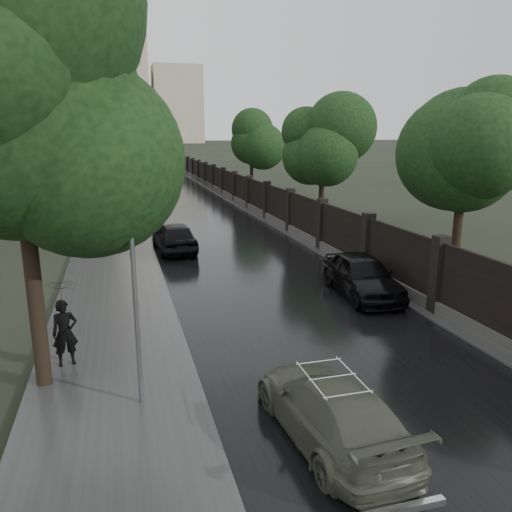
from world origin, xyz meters
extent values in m
plane|color=black|center=(0.00, 0.00, 0.00)|extent=(800.00, 800.00, 0.00)
cube|color=black|center=(0.00, 190.00, 0.01)|extent=(8.00, 420.00, 0.02)
cube|color=#2D2D2D|center=(-6.00, 190.00, 0.08)|extent=(4.00, 420.00, 0.16)
cube|color=#2D2D2D|center=(5.50, 190.00, 0.04)|extent=(3.00, 420.00, 0.08)
cube|color=#383533|center=(4.60, 32.00, 0.25)|extent=(0.40, 75.00, 0.50)
cube|color=black|center=(4.60, 32.00, 1.50)|extent=(0.15, 75.00, 2.00)
cube|color=black|center=(4.60, 70.00, 1.35)|extent=(0.45, 0.45, 2.70)
cylinder|color=black|center=(-7.60, 3.00, 3.58)|extent=(0.36, 0.36, 7.15)
sphere|color=black|center=(-7.60, 3.00, 6.44)|extent=(5.44, 5.44, 5.44)
cylinder|color=black|center=(-8.00, 30.00, 2.93)|extent=(0.36, 0.36, 5.85)
sphere|color=black|center=(-8.00, 30.00, 5.27)|extent=(4.25, 4.25, 4.25)
cylinder|color=black|center=(7.50, 8.00, 2.76)|extent=(0.36, 0.36, 5.53)
sphere|color=black|center=(7.50, 8.00, 4.97)|extent=(4.08, 4.08, 4.08)
cylinder|color=black|center=(7.50, 22.00, 2.76)|extent=(0.36, 0.36, 5.53)
sphere|color=black|center=(7.50, 22.00, 4.97)|extent=(4.08, 4.08, 4.08)
cylinder|color=black|center=(7.50, 40.00, 2.76)|extent=(0.36, 0.36, 5.53)
sphere|color=black|center=(7.50, 40.00, 4.97)|extent=(4.08, 4.08, 4.08)
cylinder|color=#59595E|center=(-5.40, 1.50, 2.50)|extent=(0.10, 0.10, 5.00)
cube|color=#59595E|center=(-5.40, 1.50, 5.05)|extent=(0.25, 0.12, 0.12)
cylinder|color=#59595E|center=(-4.30, 25.00, 1.50)|extent=(0.12, 0.12, 3.00)
imported|color=#59595E|center=(-4.30, 25.00, 3.50)|extent=(0.16, 0.20, 1.00)
sphere|color=#FF0C0C|center=(-4.30, 24.85, 3.35)|extent=(0.14, 0.14, 0.14)
cube|color=tan|center=(-32.00, 300.00, 22.00)|extent=(28.00, 22.00, 44.00)
cube|color=tan|center=(32.00, 300.00, 22.00)|extent=(28.00, 22.00, 44.00)
cube|color=tan|center=(0.00, 300.00, 30.00)|extent=(30.00, 30.00, 60.00)
cube|color=tan|center=(0.00, 300.00, 70.00)|extent=(22.00, 22.00, 40.00)
imported|color=#4A4C3D|center=(-1.80, -0.70, 0.66)|extent=(2.16, 4.66, 1.32)
imported|color=black|center=(-2.93, 16.58, 0.79)|extent=(2.12, 4.72, 1.57)
imported|color=black|center=(3.04, 7.42, 0.80)|extent=(2.22, 4.82, 1.60)
imported|color=black|center=(-7.15, 3.92, 1.03)|extent=(0.71, 0.55, 1.74)
imported|color=black|center=(-7.15, 3.92, 2.42)|extent=(1.22, 1.23, 0.93)
camera|label=1|loc=(-5.62, -8.86, 6.00)|focal=35.00mm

